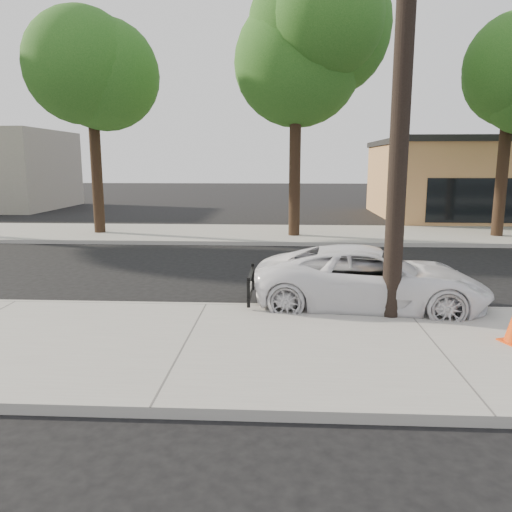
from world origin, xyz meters
name	(u,v)px	position (x,y,z in m)	size (l,w,h in m)	color
ground	(219,286)	(0.00, 0.00, 0.00)	(120.00, 120.00, 0.00)	black
near_sidewalk	(186,346)	(0.00, -4.30, 0.07)	(90.00, 4.40, 0.15)	gray
far_sidewalk	(245,234)	(0.00, 8.50, 0.07)	(90.00, 5.00, 0.15)	gray
curb_near	(206,307)	(0.00, -2.10, 0.07)	(90.00, 0.12, 0.16)	#9E9B93
utility_pole	(403,62)	(3.60, -2.70, 4.70)	(1.40, 0.34, 9.00)	black
tree_b	(95,80)	(-5.81, 8.06, 6.15)	(4.34, 4.20, 8.45)	black
tree_c	(302,54)	(2.22, 7.64, 6.91)	(4.96, 4.80, 9.55)	black
police_cruiser	(370,278)	(3.36, -1.80, 0.65)	(2.16, 4.68, 1.30)	white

